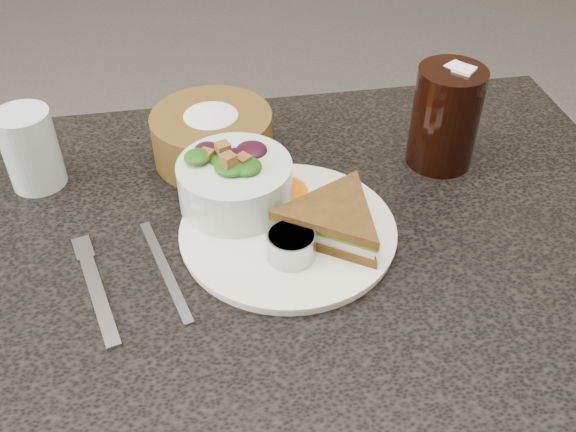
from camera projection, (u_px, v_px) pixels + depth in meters
The scene contains 11 objects.
dining_table at pixel (269, 429), 0.99m from camera, with size 1.00×0.70×0.75m, color black.
dinner_plate at pixel (288, 232), 0.77m from camera, with size 0.25×0.25×0.01m, color silver.
sandwich at pixel (334, 220), 0.74m from camera, with size 0.15×0.15×0.04m, color #4F3415, non-canonical shape.
salad_bowl at pixel (235, 176), 0.77m from camera, with size 0.14×0.14×0.08m, color silver, non-canonical shape.
dressing_ramekin at pixel (291, 246), 0.72m from camera, with size 0.06×0.06×0.03m, color #A2A4A7.
orange_wedge at pixel (282, 182), 0.81m from camera, with size 0.07×0.07×0.03m, color orange.
fork at pixel (98, 294), 0.69m from camera, with size 0.02×0.16×0.00m, color #96989D.
knife at pixel (165, 270), 0.72m from camera, with size 0.01×0.17×0.00m, color #8E939A.
bread_basket at pixel (212, 129), 0.86m from camera, with size 0.16×0.16×0.09m, color brown, non-canonical shape.
cola_glass at pixel (446, 114), 0.84m from camera, with size 0.09×0.09×0.15m, color black, non-canonical shape.
water_glass at pixel (31, 149), 0.81m from camera, with size 0.07×0.07×0.11m, color silver.
Camera 1 is at (-0.06, -0.54, 1.27)m, focal length 40.00 mm.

